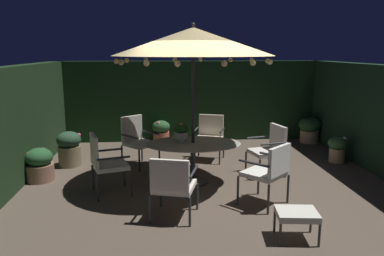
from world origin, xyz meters
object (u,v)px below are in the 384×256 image
patio_dining_table (193,149)px  potted_plant_left_near (337,148)px  centerpiece_planter (181,131)px  ottoman_footrest (297,215)px  patio_umbrella (193,42)px  patio_chair_east (271,147)px  potted_plant_back_center (310,129)px  patio_chair_northeast (269,169)px  potted_plant_back_right (69,148)px  patio_chair_southwest (104,160)px  potted_plant_right_far (40,164)px  patio_chair_north (173,183)px  patio_chair_southeast (210,134)px  potted_plant_back_left (161,131)px  patio_chair_south (137,138)px

patio_dining_table → potted_plant_left_near: (3.18, 1.02, -0.31)m
centerpiece_planter → ottoman_footrest: 2.69m
patio_umbrella → patio_chair_east: size_ratio=2.95×
potted_plant_back_center → potted_plant_left_near: 1.77m
patio_chair_northeast → ottoman_footrest: (0.05, -1.08, -0.25)m
potted_plant_back_right → patio_umbrella: bearing=-26.7°
centerpiece_planter → patio_chair_southwest: (-1.28, -0.51, -0.35)m
potted_plant_back_right → potted_plant_right_far: 0.95m
patio_chair_north → patio_chair_southeast: bearing=73.0°
ottoman_footrest → potted_plant_left_near: potted_plant_left_near is taller
ottoman_footrest → potted_plant_back_left: 5.53m
patio_umbrella → potted_plant_back_center: (3.27, 2.79, -2.13)m
patio_chair_south → potted_plant_back_left: patio_chair_south is taller
ottoman_footrest → patio_chair_southwest: bearing=146.0°
patio_umbrella → patio_chair_southeast: 2.48m
potted_plant_back_right → potted_plant_left_near: (5.63, -0.21, -0.07)m
potted_plant_back_right → potted_plant_right_far: size_ratio=1.18×
patio_umbrella → potted_plant_right_far: patio_umbrella is taller
potted_plant_left_near → patio_chair_east: bearing=-158.3°
patio_chair_east → potted_plant_back_center: 2.99m
patio_chair_east → potted_plant_left_near: size_ratio=1.71×
patio_dining_table → patio_chair_southeast: (0.50, 1.48, -0.05)m
patio_chair_southwest → potted_plant_right_far: bearing=147.8°
patio_chair_northeast → potted_plant_back_right: patio_chair_northeast is taller
patio_chair_southwest → potted_plant_right_far: patio_chair_southwest is taller
potted_plant_back_center → potted_plant_back_left: bearing=176.0°
potted_plant_back_right → patio_chair_south: bearing=-3.0°
patio_chair_south → patio_chair_east: bearing=-17.1°
patio_umbrella → patio_chair_south: patio_umbrella is taller
patio_chair_north → potted_plant_left_near: size_ratio=1.66×
patio_umbrella → potted_plant_right_far: (-2.78, 0.34, -2.19)m
potted_plant_back_center → patio_chair_southwest: bearing=-145.6°
patio_chair_northeast → potted_plant_back_center: patio_chair_northeast is taller
patio_chair_east → potted_plant_left_near: 1.80m
patio_chair_southwest → potted_plant_back_center: 5.78m
patio_chair_south → patio_chair_southwest: bearing=-104.9°
potted_plant_left_near → potted_plant_back_left: size_ratio=0.95×
patio_chair_southwest → patio_dining_table: bearing=17.5°
patio_chair_east → patio_chair_southeast: bearing=132.6°
patio_umbrella → patio_chair_southeast: bearing=71.5°
patio_chair_north → patio_chair_northeast: size_ratio=0.95×
patio_umbrella → patio_chair_northeast: patio_umbrella is taller
patio_chair_southwest → potted_plant_back_left: bearing=75.1°
patio_dining_table → potted_plant_left_near: patio_dining_table is taller
patio_dining_table → potted_plant_back_left: size_ratio=2.91×
centerpiece_planter → potted_plant_back_center: (3.48, 2.75, -0.58)m
centerpiece_planter → patio_chair_southeast: bearing=63.9°
patio_chair_northeast → patio_umbrella: bearing=132.9°
patio_chair_southeast → potted_plant_back_left: patio_chair_southeast is taller
patio_chair_southeast → potted_plant_left_near: patio_chair_southeast is taller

